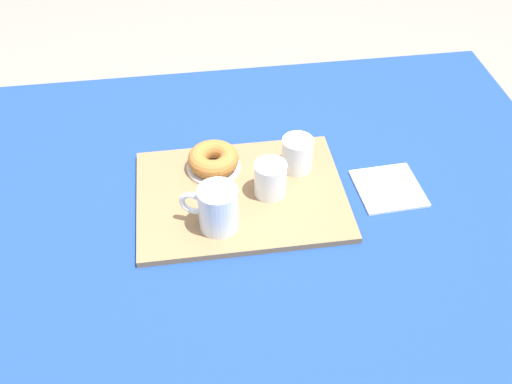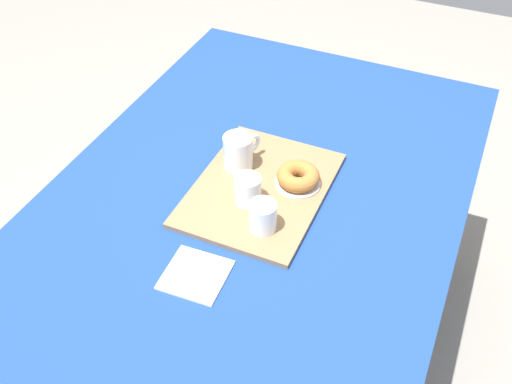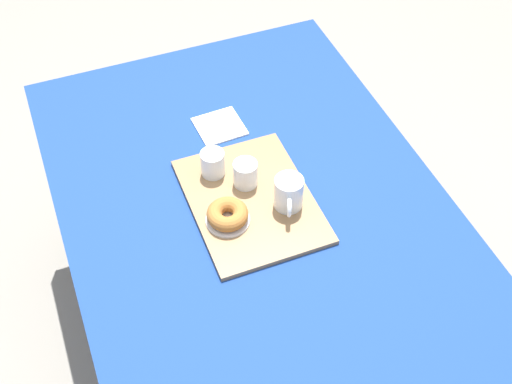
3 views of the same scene
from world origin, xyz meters
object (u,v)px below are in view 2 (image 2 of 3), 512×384
at_px(water_glass_near, 263,218).
at_px(water_glass_far, 248,191).
at_px(sugar_donut_left, 298,176).
at_px(donut_plate_left, 298,183).
at_px(tea_mug_left, 239,153).
at_px(serving_tray, 260,189).
at_px(paper_napkin, 196,275).
at_px(dining_table, 259,212).

relative_size(water_glass_near, water_glass_far, 1.00).
bearing_deg(sugar_donut_left, donut_plate_left, 0.00).
height_order(tea_mug_left, sugar_donut_left, tea_mug_left).
height_order(serving_tray, donut_plate_left, donut_plate_left).
distance_m(water_glass_far, paper_napkin, 0.26).
height_order(dining_table, water_glass_far, water_glass_far).
distance_m(dining_table, donut_plate_left, 0.15).
distance_m(dining_table, water_glass_near, 0.21).
xyz_separation_m(tea_mug_left, water_glass_near, (0.19, 0.15, -0.01)).
relative_size(dining_table, sugar_donut_left, 13.33).
height_order(dining_table, serving_tray, serving_tray).
height_order(dining_table, water_glass_near, water_glass_near).
bearing_deg(dining_table, paper_napkin, -2.21).
bearing_deg(sugar_donut_left, paper_napkin, -15.97).
bearing_deg(serving_tray, paper_napkin, -3.66).
distance_m(serving_tray, paper_napkin, 0.32).
bearing_deg(tea_mug_left, water_glass_far, 34.37).
distance_m(serving_tray, water_glass_near, 0.15).
xyz_separation_m(serving_tray, sugar_donut_left, (-0.05, 0.09, 0.04)).
relative_size(water_glass_near, paper_napkin, 0.55).
relative_size(serving_tray, paper_napkin, 3.16).
relative_size(serving_tray, tea_mug_left, 3.77).
relative_size(serving_tray, donut_plate_left, 3.67).
bearing_deg(dining_table, water_glass_near, 26.84).
bearing_deg(sugar_donut_left, water_glass_near, -6.77).
bearing_deg(water_glass_near, tea_mug_left, -141.26).
xyz_separation_m(dining_table, donut_plate_left, (-0.04, 0.09, 0.11)).
xyz_separation_m(water_glass_far, paper_napkin, (0.26, -0.01, -0.05)).
height_order(tea_mug_left, water_glass_near, tea_mug_left).
bearing_deg(water_glass_far, dining_table, -179.50).
xyz_separation_m(dining_table, water_glass_near, (0.14, 0.07, 0.14)).
bearing_deg(tea_mug_left, sugar_donut_left, 87.87).
xyz_separation_m(serving_tray, paper_napkin, (0.32, -0.02, -0.00)).
distance_m(tea_mug_left, donut_plate_left, 0.18).
distance_m(serving_tray, tea_mug_left, 0.12).
relative_size(dining_table, serving_tray, 3.40).
xyz_separation_m(dining_table, water_glass_far, (0.07, 0.00, 0.14)).
bearing_deg(water_glass_near, sugar_donut_left, 173.23).
bearing_deg(dining_table, tea_mug_left, -120.70).
distance_m(dining_table, paper_napkin, 0.34).
distance_m(serving_tray, sugar_donut_left, 0.11).
relative_size(tea_mug_left, paper_napkin, 0.84).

